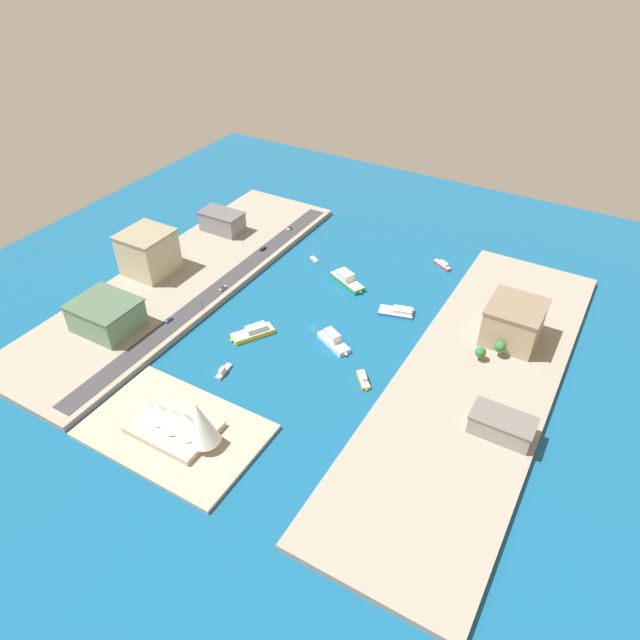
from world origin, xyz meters
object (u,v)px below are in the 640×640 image
sailboat_small_white (314,259)px  opera_landmark (181,421)px  ferry_yellow_fast (253,332)px  suv_black (263,249)px  tugboat_red (442,264)px  catamaran_blue (398,311)px  water_taxi_orange (363,379)px  office_block_beige (148,252)px  sedan_silver (223,288)px  apartment_midrise_tan (514,322)px  van_white (290,228)px  hatchback_blue (169,320)px  traffic_light_waterfront (202,305)px  terminal_long_green (106,315)px  ferry_green_doubledeck (347,280)px  ferry_white_commuter (334,341)px  carpark_squat_concrete (502,425)px  yacht_sleek_gray (223,371)px  warehouse_low_gray (222,221)px

sailboat_small_white → opera_landmark: bearing=99.3°
ferry_yellow_fast → suv_black: (42.97, -71.78, 2.19)m
tugboat_red → suv_black: (105.33, 44.21, 2.93)m
opera_landmark → catamaran_blue: bearing=-108.7°
water_taxi_orange → ferry_yellow_fast: (66.66, -2.40, 0.61)m
office_block_beige → sedan_silver: office_block_beige is taller
apartment_midrise_tan → sedan_silver: apartment_midrise_tan is taller
van_white → hatchback_blue: van_white is taller
catamaran_blue → hatchback_blue: 125.83m
traffic_light_waterfront → terminal_long_green: bearing=47.0°
traffic_light_waterfront → opera_landmark: opera_landmark is taller
sedan_silver → van_white: sedan_silver is taller
ferry_green_doubledeck → apartment_midrise_tan: 100.71m
catamaran_blue → traffic_light_waterfront: (92.52, 56.38, 6.31)m
office_block_beige → catamaran_blue: bearing=-164.9°
suv_black → opera_landmark: bearing=111.7°
tugboat_red → van_white: size_ratio=2.80×
water_taxi_orange → suv_black: suv_black is taller
opera_landmark → office_block_beige: bearing=-41.4°
terminal_long_green → ferry_yellow_fast: bearing=-151.9°
ferry_white_commuter → apartment_midrise_tan: (-78.65, -46.82, 11.32)m
carpark_squat_concrete → tugboat_red: bearing=-59.5°
carpark_squat_concrete → sedan_silver: carpark_squat_concrete is taller
van_white → suv_black: size_ratio=0.99×
yacht_sleek_gray → carpark_squat_concrete: carpark_squat_concrete is taller
ferry_yellow_fast → apartment_midrise_tan: 134.79m
tugboat_red → office_block_beige: bearing=33.5°
suv_black → opera_landmark: size_ratio=0.12×
sedan_silver → traffic_light_waterfront: traffic_light_waterfront is taller
terminal_long_green → van_white: terminal_long_green is taller
sailboat_small_white → opera_landmark: size_ratio=0.28×
water_taxi_orange → hatchback_blue: size_ratio=2.41×
terminal_long_green → yacht_sleek_gray: bearing=-176.3°
hatchback_blue → traffic_light_waterfront: bearing=-121.9°
catamaran_blue → apartment_midrise_tan: (-60.67, -4.95, 12.55)m
ferry_green_doubledeck → suv_black: 62.58m
water_taxi_orange → ferry_yellow_fast: size_ratio=0.54×
tugboat_red → suv_black: size_ratio=2.77×
yacht_sleek_gray → apartment_midrise_tan: size_ratio=0.44×
catamaran_blue → carpark_squat_concrete: size_ratio=0.78×
opera_landmark → sedan_silver: bearing=-61.4°
hatchback_blue → warehouse_low_gray: bearing=-68.7°
ferry_green_doubledeck → suv_black: size_ratio=5.31×
tugboat_red → hatchback_blue: 169.61m
van_white → traffic_light_waterfront: bearing=95.1°
traffic_light_waterfront → sedan_silver: bearing=-80.6°
water_taxi_orange → van_white: bearing=-44.0°
office_block_beige → hatchback_blue: office_block_beige is taller
traffic_light_waterfront → apartment_midrise_tan: bearing=-158.2°
apartment_midrise_tan → van_white: size_ratio=5.75×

